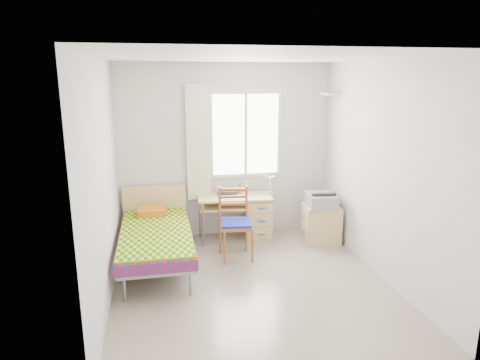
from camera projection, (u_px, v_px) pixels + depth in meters
name	position (u px, v px, depth m)	size (l,w,h in m)	color
floor	(251.00, 284.00, 5.09)	(3.50, 3.50, 0.00)	#BCAD93
ceiling	(253.00, 57.00, 4.47)	(3.50, 3.50, 0.00)	white
wall_back	(226.00, 151.00, 6.44)	(3.20, 3.20, 0.00)	silver
wall_left	(103.00, 185.00, 4.46)	(3.50, 3.50, 0.00)	silver
wall_right	(383.00, 172.00, 5.09)	(3.50, 3.50, 0.00)	silver
window	(246.00, 134.00, 6.42)	(1.10, 0.04, 1.30)	white
curtain	(198.00, 143.00, 6.26)	(0.35, 0.05, 1.70)	#E9E6C1
floating_shelf	(331.00, 94.00, 6.20)	(0.20, 0.32, 0.03)	white
bed	(156.00, 234.00, 5.55)	(0.92, 1.94, 0.84)	gray
desk	(253.00, 214.00, 6.45)	(1.12, 0.58, 0.68)	tan
chair	(236.00, 219.00, 5.75)	(0.46, 0.46, 0.96)	#954A1C
cabinet	(321.00, 224.00, 6.32)	(0.57, 0.51, 0.56)	tan
printer	(321.00, 200.00, 6.21)	(0.43, 0.49, 0.20)	gray
laptop	(227.00, 194.00, 6.36)	(0.30, 0.20, 0.02)	black
pen_cup	(239.00, 190.00, 6.47)	(0.08, 0.08, 0.10)	orange
task_lamp	(268.00, 181.00, 6.31)	(0.21, 0.30, 0.35)	white
book	(223.00, 202.00, 6.32)	(0.16, 0.22, 0.02)	gray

